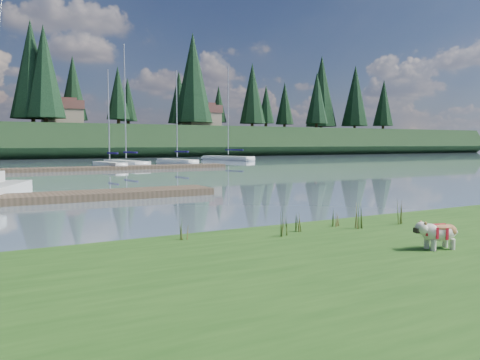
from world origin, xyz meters
TOP-DOWN VIEW (x-y plane):
  - ground at (0.00, 30.00)m, footprint 200.00×200.00m
  - bank at (0.00, -6.00)m, footprint 60.00×9.00m
  - ridge at (0.00, 73.00)m, footprint 200.00×20.00m
  - bulldog at (2.47, -5.12)m, footprint 0.90×0.49m
  - dock_near at (-4.00, 9.00)m, footprint 16.00×2.00m
  - dock_far at (2.00, 30.00)m, footprint 26.00×2.20m
  - sailboat_bg_2 at (4.81, 33.03)m, footprint 2.24×6.02m
  - sailboat_bg_3 at (7.09, 36.32)m, footprint 3.10×8.46m
  - sailboat_bg_4 at (12.99, 37.48)m, footprint 2.96×6.94m
  - sailboat_bg_5 at (23.04, 45.49)m, footprint 4.81×8.79m
  - weed_0 at (0.60, -2.74)m, footprint 0.17×0.14m
  - weed_1 at (1.09, -2.45)m, footprint 0.17×0.14m
  - weed_2 at (2.63, -2.83)m, footprint 0.17×0.14m
  - weed_3 at (-1.43, -2.05)m, footprint 0.17×0.14m
  - weed_4 at (2.34, -2.34)m, footprint 0.17×0.14m
  - weed_5 at (3.94, -2.78)m, footprint 0.17×0.14m
  - mud_lip at (0.00, -1.60)m, footprint 60.00×0.50m
  - conifer_4 at (3.00, 66.00)m, footprint 6.16×6.16m
  - conifer_5 at (15.00, 70.00)m, footprint 3.96×3.96m
  - conifer_6 at (28.00, 68.00)m, footprint 7.04×7.04m
  - conifer_7 at (42.00, 71.00)m, footprint 5.28×5.28m
  - conifer_8 at (55.00, 67.00)m, footprint 4.62×4.62m
  - conifer_9 at (68.00, 70.00)m, footprint 5.94×5.94m
  - house_1 at (6.00, 71.00)m, footprint 6.30×5.30m
  - house_2 at (30.00, 69.00)m, footprint 6.30×5.30m

SIDE VIEW (x-z plane):
  - ground at x=0.00m, z-range 0.00..0.00m
  - mud_lip at x=0.00m, z-range 0.00..0.14m
  - dock_near at x=-4.00m, z-range 0.00..0.30m
  - dock_far at x=2.00m, z-range 0.00..0.30m
  - bank at x=0.00m, z-range 0.00..0.35m
  - sailboat_bg_5 at x=23.04m, z-range -5.90..6.54m
  - sailboat_bg_3 at x=7.09m, z-range -5.76..6.41m
  - sailboat_bg_4 at x=12.99m, z-range -4.76..5.42m
  - sailboat_bg_2 at x=4.81m, z-range -4.22..4.89m
  - weed_4 at x=2.34m, z-range 0.32..0.74m
  - weed_3 at x=-1.43m, z-range 0.31..0.78m
  - weed_1 at x=1.09m, z-range 0.31..0.79m
  - weed_0 at x=0.60m, z-range 0.30..0.91m
  - weed_5 at x=3.94m, z-range 0.30..0.96m
  - weed_2 at x=2.63m, z-range 0.29..1.03m
  - bulldog at x=2.47m, z-range 0.42..0.95m
  - ridge at x=0.00m, z-range 0.00..5.00m
  - house_1 at x=6.00m, z-range 4.99..9.64m
  - house_2 at x=30.00m, z-range 4.99..9.64m
  - conifer_5 at x=15.00m, z-range 5.65..16.00m
  - conifer_8 at x=55.00m, z-range 5.62..17.40m
  - conifer_7 at x=42.00m, z-range 5.59..18.79m
  - conifer_9 at x=68.00m, z-range 5.55..20.18m
  - conifer_4 at x=3.00m, z-range 5.54..20.64m
  - conifer_6 at x=28.00m, z-range 5.49..22.49m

